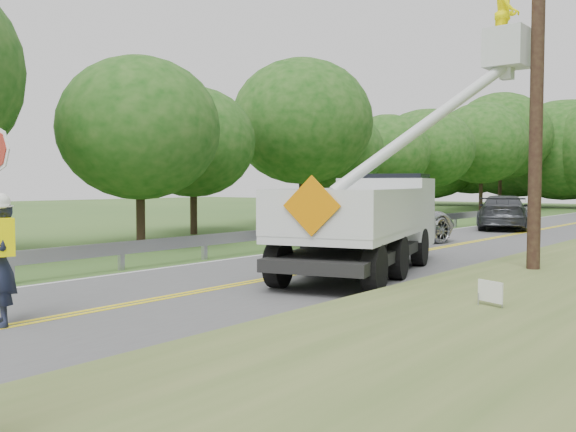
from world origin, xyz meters
The scene contains 9 objects.
ground centered at (0.00, 0.00, 0.00)m, with size 140.00×140.00×0.00m, color #355A25.
road centered at (0.00, 14.00, 0.01)m, with size 7.20×96.00×0.03m.
guardrail centered at (-4.02, 14.91, 0.55)m, with size 0.18×48.00×0.77m.
treeline_left centered at (-10.74, 29.38, 5.42)m, with size 9.86×57.16×10.46m.
bucket_truck centered at (1.18, 8.46, 1.62)m, with size 5.73×7.77×7.16m.
suv_silver centered at (-2.41, 14.35, 0.94)m, with size 3.05×6.61×1.84m, color #ACB0B4.
suv_darkgrey centered at (-1.62, 25.18, 0.87)m, with size 2.38×5.85×1.70m, color #3A3D43.
stop_sign_permanent centered at (-4.00, 17.37, 1.66)m, with size 0.52×0.18×2.50m.
yard_sign centered at (5.91, 3.99, 0.52)m, with size 0.48×0.20×0.72m.
Camera 1 is at (9.66, -5.80, 2.30)m, focal length 38.46 mm.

